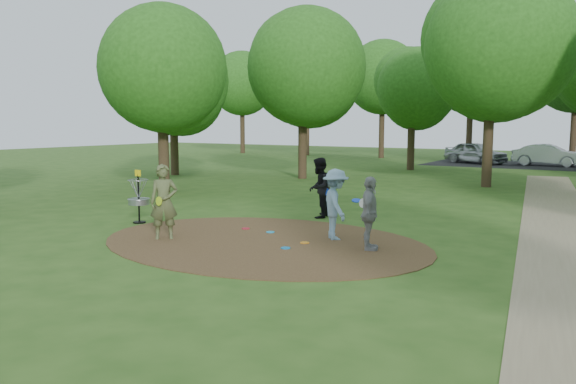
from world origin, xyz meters
The scene contains 16 objects.
ground centered at (0.00, 0.00, 0.00)m, with size 100.00×100.00×0.00m, color #2D5119.
dirt_clearing centered at (0.00, 0.00, 0.01)m, with size 8.40×8.40×0.02m, color #47301C.
footpath centered at (6.50, 2.00, 0.01)m, with size 2.00×40.00×0.01m, color #8C7A5B.
parking_lot centered at (2.00, 30.00, 0.00)m, with size 14.00×8.00×0.01m, color black.
player_observer_with_disc centered at (-2.26, -0.99, 0.93)m, with size 0.81×0.79×1.87m.
player_throwing_with_disc centered at (1.38, 1.19, 0.88)m, with size 1.34×1.28×1.76m.
player_walking_with_disc centered at (-0.51, 3.82, 0.92)m, with size 0.87×1.02×1.84m.
player_waiting_with_disc centered at (2.57, 0.54, 0.84)m, with size 0.71×1.07×1.69m.
disc_ground_cyan centered at (-0.44, 1.03, 0.03)m, with size 0.22×0.22×0.02m, color #1A98D0.
disc_ground_blue centered at (0.89, -0.36, 0.03)m, with size 0.22×0.22×0.02m, color #0B74C3.
disc_ground_red centered at (-1.28, 1.10, 0.03)m, with size 0.22×0.22×0.02m, color #B51228.
car_left centered at (-1.94, 29.66, 0.77)m, with size 1.82×4.52×1.54m, color #A3A7AB.
car_right centered at (2.76, 29.76, 0.73)m, with size 1.54×4.42×1.46m, color #B7BCBF.
disc_ground_orange centered at (0.99, 0.36, 0.03)m, with size 0.22×0.22×0.02m, color orange.
disc_golf_basket centered at (-4.50, 0.30, 0.87)m, with size 0.63×0.63×1.54m.
tree_ring centered at (1.85, 9.72, 5.25)m, with size 37.33×45.53×9.25m.
Camera 1 is at (7.55, -11.07, 2.89)m, focal length 35.00 mm.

